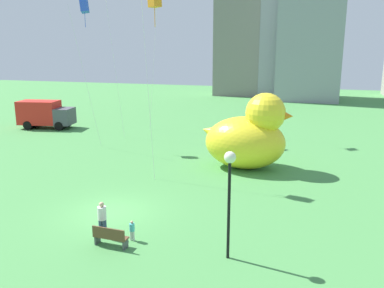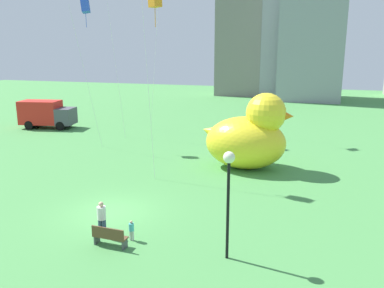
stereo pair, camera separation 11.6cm
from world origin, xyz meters
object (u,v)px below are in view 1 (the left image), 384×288
(giant_inflatable_duck, at_px, (248,137))
(box_truck, at_px, (45,115))
(lamppost, at_px, (230,178))
(person_child, at_px, (132,230))
(person_adult, at_px, (102,217))
(park_bench, at_px, (110,236))
(kite_blue, at_px, (84,6))

(giant_inflatable_duck, xyz_separation_m, box_truck, (-22.57, 8.03, -0.81))
(lamppost, bearing_deg, person_child, 177.06)
(person_adult, distance_m, box_truck, 27.28)
(park_bench, xyz_separation_m, person_adult, (-0.81, 0.81, 0.41))
(person_adult, height_order, person_child, person_adult)
(park_bench, xyz_separation_m, kite_blue, (-10.57, 16.20, 10.96))
(lamppost, distance_m, kite_blue, 23.44)
(lamppost, xyz_separation_m, box_truck, (-23.92, 20.55, -1.90))
(person_adult, distance_m, person_child, 1.49)
(person_child, relative_size, box_truck, 0.16)
(park_bench, xyz_separation_m, box_truck, (-19.00, 21.13, 0.97))
(box_truck, bearing_deg, lamppost, -40.68)
(park_bench, height_order, giant_inflatable_duck, giant_inflatable_duck)
(person_child, relative_size, lamppost, 0.21)
(park_bench, relative_size, giant_inflatable_duck, 0.24)
(park_bench, bearing_deg, person_adult, 134.82)
(park_bench, xyz_separation_m, giant_inflatable_duck, (3.57, 13.10, 1.78))
(park_bench, bearing_deg, kite_blue, 123.11)
(kite_blue, bearing_deg, person_adult, -57.62)
(box_truck, distance_m, kite_blue, 13.98)
(person_child, xyz_separation_m, kite_blue, (-11.20, 15.41, 10.93))
(person_adult, bearing_deg, giant_inflatable_duck, 70.38)
(person_adult, bearing_deg, box_truck, 131.84)
(box_truck, bearing_deg, giant_inflatable_duck, -19.59)
(person_adult, relative_size, kite_blue, 0.13)
(person_adult, relative_size, giant_inflatable_duck, 0.25)
(giant_inflatable_duck, bearing_deg, kite_blue, 167.61)
(person_child, distance_m, giant_inflatable_duck, 12.77)
(person_adult, xyz_separation_m, kite_blue, (-9.76, 15.39, 10.55))
(park_bench, height_order, kite_blue, kite_blue)
(giant_inflatable_duck, height_order, lamppost, giant_inflatable_duck)
(park_bench, bearing_deg, giant_inflatable_duck, 74.76)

